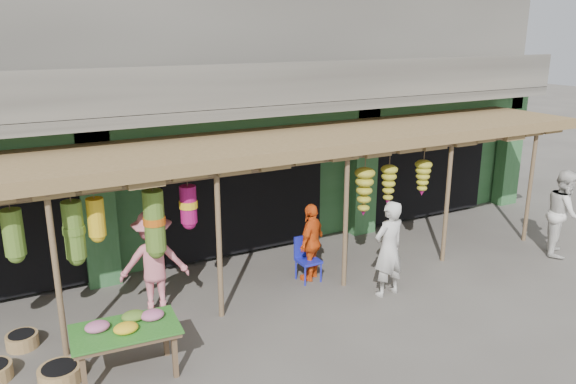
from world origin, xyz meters
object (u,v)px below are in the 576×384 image
blue_chair (306,256)px  person_vendor (312,242)px  person_front (389,249)px  person_shopper (154,262)px  person_right (564,213)px  flower_table (126,330)px

blue_chair → person_vendor: size_ratio=0.57×
blue_chair → person_vendor: (0.10, -0.01, 0.28)m
blue_chair → person_front: bearing=-52.6°
person_vendor → person_shopper: (-3.02, 0.17, 0.14)m
person_right → blue_chair: bearing=124.1°
person_vendor → person_shopper: bearing=-38.6°
person_front → person_shopper: 4.14m
person_right → person_front: bearing=136.5°
person_front → person_shopper: size_ratio=0.99×
flower_table → person_front: bearing=7.6°
flower_table → person_front: (4.76, 0.27, 0.19)m
person_front → person_vendor: bearing=-61.2°
person_front → person_right: 4.52m
person_right → person_shopper: person_right is taller
person_shopper → person_right: bearing=-177.0°
flower_table → person_shopper: 1.92m
person_vendor → blue_chair: bearing=-42.7°
person_right → person_vendor: 5.59m
blue_chair → person_front: (0.97, -1.27, 0.41)m
person_shopper → person_vendor: bearing=-169.2°
person_front → person_shopper: (-3.89, 1.42, 0.01)m
flower_table → person_front: 4.77m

